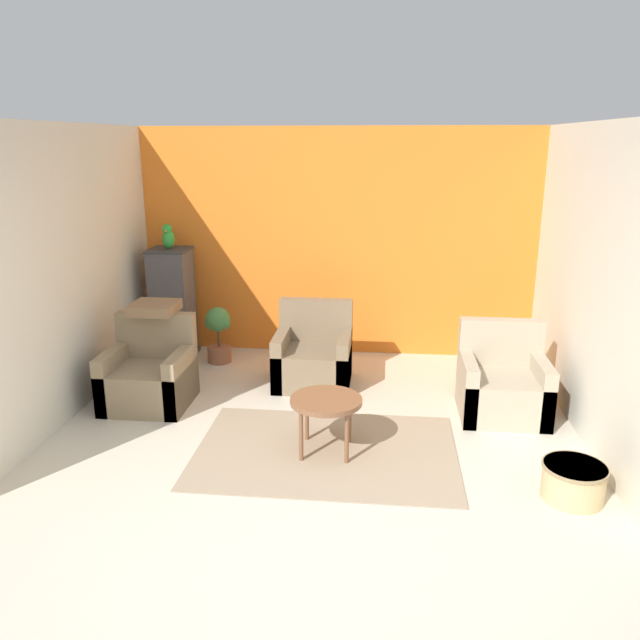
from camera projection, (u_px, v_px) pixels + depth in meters
ground_plane at (291, 531)px, 4.13m from camera, size 20.00×20.00×0.00m
wall_back_accent at (337, 244)px, 7.31m from camera, size 4.71×0.06×2.65m
wall_left at (70, 271)px, 5.76m from camera, size 0.06×3.68×2.65m
wall_right at (592, 283)px, 5.29m from camera, size 0.06×3.68×2.65m
area_rug at (326, 451)px, 5.18m from camera, size 2.15×1.49×0.01m
coffee_table at (326, 404)px, 5.06m from camera, size 0.59×0.59×0.48m
armchair_left at (150, 377)px, 6.06m from camera, size 0.78×0.73×0.85m
armchair_right at (502, 386)px, 5.83m from camera, size 0.78×0.73×0.85m
armchair_middle at (313, 358)px, 6.58m from camera, size 0.78×0.73×0.85m
birdcage at (173, 304)px, 7.32m from camera, size 0.47×0.47×1.30m
parrot at (168, 237)px, 7.10m from camera, size 0.13×0.24×0.29m
potted_plant at (218, 331)px, 7.18m from camera, size 0.31×0.29×0.66m
wicker_basket at (574, 481)px, 4.47m from camera, size 0.46×0.46×0.26m
throw_pillow at (154, 308)px, 6.13m from camera, size 0.43×0.43×0.10m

